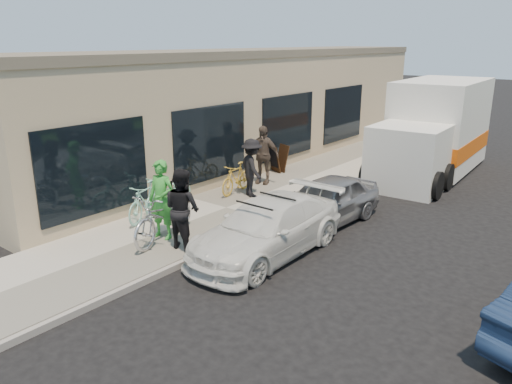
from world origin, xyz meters
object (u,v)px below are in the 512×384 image
Objects in this scene: cruiser_bike_c at (236,178)px; tandem_bike at (165,216)px; cruiser_bike_b at (169,193)px; bystander_b at (263,155)px; sandwich_board at (278,158)px; cruiser_bike_a at (146,201)px; woman_rider at (161,200)px; moving_truck at (434,133)px; sedan_silver at (326,201)px; sedan_white at (267,228)px; man_standing at (182,209)px; bystander_a at (252,168)px; bike_rack at (180,192)px.

tandem_bike is at bearing -81.37° from cruiser_bike_c.
cruiser_bike_b is 3.73m from bystander_b.
cruiser_bike_a is (0.25, -5.99, 0.02)m from sandwich_board.
cruiser_bike_a is at bearing -102.78° from cruiser_bike_c.
cruiser_bike_c is (-0.99, 3.73, -0.47)m from woman_rider.
sedan_silver is at bearing -95.30° from moving_truck.
man_standing is at bearing -142.72° from sedan_white.
bystander_b is (-1.82, 5.16, 0.03)m from man_standing.
moving_truck is at bearing -85.55° from bystander_a.
man_standing is (-1.70, -10.44, -0.38)m from moving_truck.
woman_rider is at bearing -155.52° from sedan_white.
cruiser_bike_a is 0.87× the size of cruiser_bike_b.
cruiser_bike_a is at bearing 145.42° from woman_rider.
sandwich_board is at bearing 92.58° from cruiser_bike_c.
sedan_white is 2.61× the size of cruiser_bike_a.
sandwich_board is at bearing -68.86° from man_standing.
bystander_b reaches higher than bystander_a.
moving_truck reaches higher than bystander_b.
cruiser_bike_a reaches higher than cruiser_bike_c.
cruiser_bike_a is at bearing -15.43° from man_standing.
moving_truck reaches higher than sedan_silver.
moving_truck is 10.68m from tandem_bike.
bystander_a is (-2.68, 0.31, 0.39)m from sedan_silver.
man_standing is 0.97× the size of bystander_b.
sedan_white is 2.38m from tandem_bike.
sedan_white is at bearing -94.77° from moving_truck.
bike_rack is at bearing -105.52° from bystander_b.
man_standing reaches higher than tandem_bike.
bystander_a is at bearing 61.17° from cruiser_bike_b.
sedan_silver reaches higher than sandwich_board.
cruiser_bike_a is at bearing -107.82° from bystander_b.
sedan_white reaches higher than sedan_silver.
bike_rack is at bearing -146.43° from sedan_silver.
sedan_silver reaches higher than cruiser_bike_b.
cruiser_bike_a is (-3.52, -0.48, 0.02)m from sedan_white.
bystander_a reaches higher than cruiser_bike_a.
bike_rack is 0.21× the size of sedan_white.
cruiser_bike_c is at bearing 93.80° from woman_rider.
sandwich_board is 5.16m from cruiser_bike_b.
tandem_bike is at bearing -153.06° from sedan_white.
moving_truck is 7.18m from bystander_a.
woman_rider is 1.22× the size of cruiser_bike_c.
sandwich_board is at bearing 95.05° from bike_rack.
cruiser_bike_b is at bearing -33.03° from man_standing.
cruiser_bike_c is at bearing 87.96° from bike_rack.
sedan_white is at bearing -14.38° from cruiser_bike_b.
sandwich_board is 5.99m from cruiser_bike_a.
bystander_b is at bearing 90.48° from woman_rider.
bystander_a is 0.92× the size of bystander_b.
woman_rider is 1.08× the size of bystander_a.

